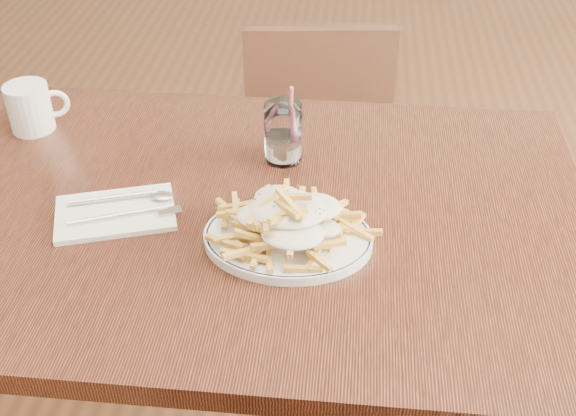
# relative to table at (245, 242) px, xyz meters

# --- Properties ---
(table) EXTENTS (1.20, 0.80, 0.75)m
(table) POSITION_rel_table_xyz_m (0.00, 0.00, 0.00)
(table) COLOR black
(table) RESTS_ON ground
(chair_far) EXTENTS (0.41, 0.41, 0.81)m
(chair_far) POSITION_rel_table_xyz_m (0.08, 0.74, -0.21)
(chair_far) COLOR black
(chair_far) RESTS_ON ground
(fries_plate) EXTENTS (0.31, 0.28, 0.02)m
(fries_plate) POSITION_rel_table_xyz_m (0.09, -0.09, 0.09)
(fries_plate) COLOR white
(fries_plate) RESTS_ON table
(loaded_fries) EXTENTS (0.27, 0.23, 0.07)m
(loaded_fries) POSITION_rel_table_xyz_m (0.09, -0.09, 0.13)
(loaded_fries) COLOR gold
(loaded_fries) RESTS_ON fries_plate
(napkin) EXTENTS (0.23, 0.18, 0.01)m
(napkin) POSITION_rel_table_xyz_m (-0.21, -0.05, 0.08)
(napkin) COLOR white
(napkin) RESTS_ON table
(cutlery) EXTENTS (0.21, 0.14, 0.01)m
(cutlery) POSITION_rel_table_xyz_m (-0.21, -0.04, 0.09)
(cutlery) COLOR silver
(cutlery) RESTS_ON napkin
(water_glass) EXTENTS (0.07, 0.07, 0.16)m
(water_glass) POSITION_rel_table_xyz_m (0.05, 0.16, 0.13)
(water_glass) COLOR white
(water_glass) RESTS_ON table
(coffee_mug) EXTENTS (0.12, 0.09, 0.10)m
(coffee_mug) POSITION_rel_table_xyz_m (-0.46, 0.22, 0.13)
(coffee_mug) COLOR white
(coffee_mug) RESTS_ON table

